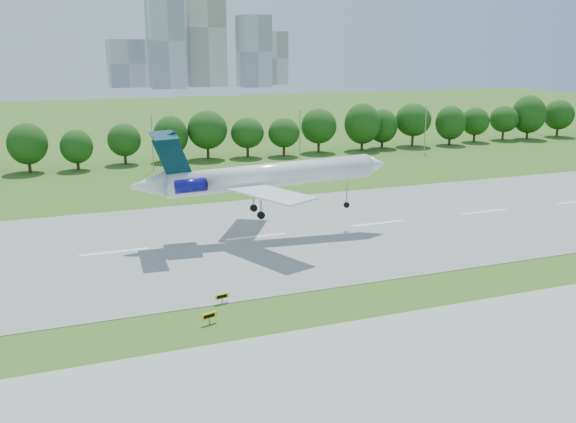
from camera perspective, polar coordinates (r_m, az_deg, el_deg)
The scene contains 9 objects.
ground at distance 65.55m, azimuth -12.70°, elevation -9.91°, with size 600.00×600.00×0.00m, color #346119.
runway at distance 88.83m, azimuth -15.18°, elevation -3.52°, with size 400.00×45.00×0.08m, color gray.
taxiway at distance 49.80m, azimuth -9.35°, elevation -18.02°, with size 400.00×23.00×0.08m, color #ADADA8.
tree_line at distance 152.99m, azimuth -18.16°, elevation 6.00°, with size 288.40×8.40×10.40m.
light_poles at distance 142.96m, azimuth -18.92°, elevation 5.46°, with size 175.90×0.25×12.19m.
skyline at distance 462.82m, azimuth -7.94°, elevation 14.72°, with size 127.00×52.00×80.00m.
airliner at distance 90.84m, azimuth -2.72°, elevation 3.19°, with size 37.64×27.33×12.49m.
taxi_sign_centre at distance 69.33m, azimuth -5.89°, elevation -7.52°, with size 1.56×0.49×1.09m.
taxi_sign_right at distance 64.59m, azimuth -7.00°, elevation -9.19°, with size 1.64×0.67×1.17m.
Camera 1 is at (-7.79, -59.43, 26.55)m, focal length 40.00 mm.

